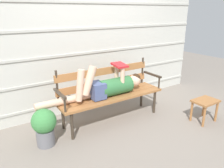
{
  "coord_description": "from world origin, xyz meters",
  "views": [
    {
      "loc": [
        -1.69,
        -2.44,
        1.67
      ],
      "look_at": [
        0.0,
        0.16,
        0.61
      ],
      "focal_mm": 34.53,
      "sensor_mm": 36.0,
      "label": 1
    }
  ],
  "objects_px": {
    "footstool": "(205,105)",
    "potted_plant": "(44,125)",
    "reclining_person": "(108,86)",
    "park_bench": "(110,91)"
  },
  "relations": [
    {
      "from": "reclining_person",
      "to": "footstool",
      "type": "xyz_separation_m",
      "value": [
        1.27,
        -0.82,
        -0.31
      ]
    },
    {
      "from": "reclining_person",
      "to": "park_bench",
      "type": "bearing_deg",
      "value": 42.67
    },
    {
      "from": "park_bench",
      "to": "potted_plant",
      "type": "bearing_deg",
      "value": -171.21
    },
    {
      "from": "reclining_person",
      "to": "potted_plant",
      "type": "xyz_separation_m",
      "value": [
        -1.02,
        -0.1,
        -0.31
      ]
    },
    {
      "from": "park_bench",
      "to": "reclining_person",
      "type": "height_order",
      "value": "reclining_person"
    },
    {
      "from": "footstool",
      "to": "potted_plant",
      "type": "xyz_separation_m",
      "value": [
        -2.29,
        0.72,
        0.0
      ]
    },
    {
      "from": "reclining_person",
      "to": "footstool",
      "type": "distance_m",
      "value": 1.54
    },
    {
      "from": "potted_plant",
      "to": "reclining_person",
      "type": "bearing_deg",
      "value": 5.66
    },
    {
      "from": "footstool",
      "to": "potted_plant",
      "type": "bearing_deg",
      "value": 162.68
    },
    {
      "from": "footstool",
      "to": "potted_plant",
      "type": "height_order",
      "value": "potted_plant"
    }
  ]
}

